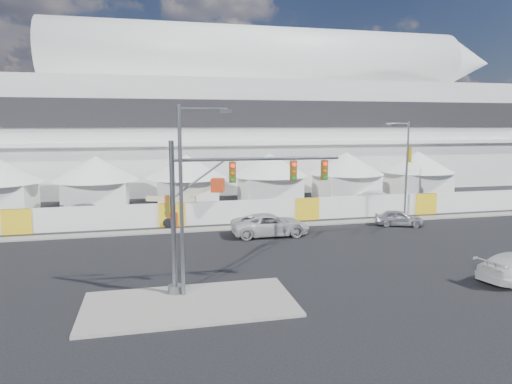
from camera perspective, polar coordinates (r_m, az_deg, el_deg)
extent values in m
plane|color=black|center=(26.52, 4.40, -10.43)|extent=(160.00, 160.00, 0.00)
cube|color=gray|center=(22.63, -8.28, -13.69)|extent=(10.00, 5.00, 0.15)
cube|color=gray|center=(46.47, 23.72, -2.80)|extent=(80.00, 1.20, 0.12)
cube|color=silver|center=(67.74, 0.28, 7.17)|extent=(80.00, 24.00, 14.00)
cube|color=black|center=(55.98, 3.19, 9.74)|extent=(68.00, 0.30, 3.20)
cube|color=white|center=(55.78, 3.23, 6.15)|extent=(72.00, 0.80, 0.50)
cylinder|color=white|center=(66.42, 0.70, 16.47)|extent=(57.60, 8.40, 8.40)
cylinder|color=white|center=(66.86, 2.44, 16.04)|extent=(51.60, 6.80, 6.80)
cylinder|color=white|center=(67.36, 4.14, 15.61)|extent=(45.60, 5.20, 5.20)
cone|color=white|center=(80.71, 24.77, 14.45)|extent=(8.00, 7.60, 7.60)
cube|color=white|center=(48.73, -19.26, -0.33)|extent=(6.00, 6.00, 3.00)
cone|color=white|center=(48.41, -19.41, 2.83)|extent=(8.40, 8.40, 2.40)
cube|color=white|center=(48.56, -8.65, 0.02)|extent=(6.00, 6.00, 3.00)
cone|color=white|center=(48.24, -8.72, 3.19)|extent=(8.40, 8.40, 2.40)
cube|color=white|center=(50.04, 1.68, 0.36)|extent=(6.00, 6.00, 3.00)
cone|color=white|center=(49.73, 1.69, 3.44)|extent=(8.40, 8.40, 2.40)
cube|color=white|center=(53.02, 11.13, 0.67)|extent=(6.00, 6.00, 3.00)
cone|color=white|center=(52.73, 11.21, 3.58)|extent=(8.40, 8.40, 2.40)
cube|color=white|center=(57.28, 19.38, 0.92)|extent=(6.00, 6.00, 3.00)
cone|color=white|center=(57.01, 19.51, 3.61)|extent=(8.40, 8.40, 2.40)
cube|color=white|center=(41.44, 6.35, -2.10)|extent=(70.00, 0.25, 2.00)
imported|color=#AFB0B5|center=(40.63, 17.41, -3.12)|extent=(2.92, 4.29, 1.35)
imported|color=silver|center=(35.47, 1.80, -4.11)|extent=(2.89, 6.11, 1.69)
imported|color=silver|center=(50.39, 14.96, -0.73)|extent=(3.78, 4.72, 1.51)
imported|color=#B8B8BD|center=(44.20, -20.13, -2.29)|extent=(2.90, 5.15, 1.41)
cylinder|color=slate|center=(22.84, -10.31, -3.29)|extent=(0.26, 0.26, 7.65)
cylinder|color=slate|center=(23.84, -10.07, -11.86)|extent=(0.74, 0.74, 0.40)
cylinder|color=slate|center=(23.03, 0.28, 4.16)|extent=(8.61, 0.17, 0.17)
cube|color=#594714|center=(22.82, -2.97, 2.48)|extent=(0.32, 0.22, 1.05)
cube|color=#594714|center=(23.58, 4.69, 2.66)|extent=(0.32, 0.22, 1.05)
cube|color=#594714|center=(24.15, 8.53, 2.73)|extent=(0.32, 0.22, 1.05)
cube|color=#594714|center=(22.71, -11.02, -1.74)|extent=(0.22, 0.32, 1.05)
cylinder|color=gray|center=(22.33, -9.32, -1.31)|extent=(0.19, 0.19, 9.36)
cylinder|color=gray|center=(22.12, -6.60, 10.29)|extent=(2.29, 0.12, 0.12)
cube|color=gray|center=(22.26, -3.90, 10.04)|extent=(0.62, 0.26, 0.16)
cylinder|color=slate|center=(42.86, 18.30, 2.49)|extent=(0.18, 0.18, 8.82)
cylinder|color=slate|center=(42.10, 17.30, 8.18)|extent=(2.16, 0.12, 0.12)
cube|color=slate|center=(41.62, 16.12, 8.10)|extent=(0.59, 0.25, 0.15)
cube|color=yellow|center=(42.87, 18.67, 4.44)|extent=(0.03, 0.59, 1.37)
cube|color=red|center=(40.21, -12.38, -3.12)|extent=(4.43, 3.03, 1.24)
cube|color=beige|center=(39.95, -10.51, -0.75)|extent=(4.19, 1.76, 0.40)
cube|color=beige|center=(40.03, -6.98, 0.33)|extent=(3.26, 1.40, 1.37)
cube|color=red|center=(40.14, -4.75, 1.20)|extent=(1.29, 1.29, 1.13)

